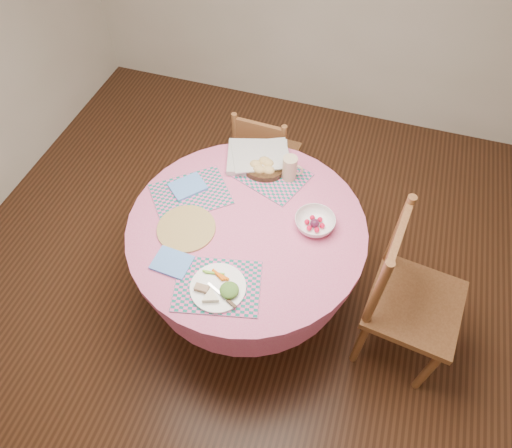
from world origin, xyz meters
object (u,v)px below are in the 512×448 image
at_px(dining_table, 247,247).
at_px(dinner_plate, 219,288).
at_px(chair_right, 406,296).
at_px(chair_back, 265,156).
at_px(fruit_bowl, 315,223).
at_px(wicker_trivet, 186,228).
at_px(latte_mug, 290,168).
at_px(bread_bowl, 263,167).

distance_m(dining_table, dinner_plate, 0.45).
relative_size(dining_table, chair_right, 1.20).
height_order(chair_back, fruit_bowl, chair_back).
relative_size(chair_back, wicker_trivet, 2.80).
relative_size(dining_table, latte_mug, 8.55).
relative_size(wicker_trivet, latte_mug, 2.07).
relative_size(chair_back, fruit_bowl, 3.73).
bearing_deg(fruit_bowl, wicker_trivet, -160.84).
distance_m(wicker_trivet, dinner_plate, 0.40).
bearing_deg(chair_back, dining_table, 103.19).
xyz_separation_m(chair_back, bread_bowl, (0.12, -0.43, 0.35)).
bearing_deg(wicker_trivet, bread_bowl, 63.34).
bearing_deg(latte_mug, chair_back, 121.95).
bearing_deg(wicker_trivet, fruit_bowl, 19.16).
height_order(dining_table, latte_mug, latte_mug).
bearing_deg(chair_right, dinner_plate, 120.28).
bearing_deg(fruit_bowl, chair_right, -13.56).
bearing_deg(latte_mug, dinner_plate, -99.00).
bearing_deg(chair_right, latte_mug, 68.11).
height_order(chair_back, wicker_trivet, chair_back).
relative_size(latte_mug, fruit_bowl, 0.64).
relative_size(dinner_plate, latte_mug, 1.80).
bearing_deg(fruit_bowl, latte_mug, 126.12).
bearing_deg(wicker_trivet, dining_table, 22.37).
height_order(dining_table, chair_right, chair_right).
relative_size(dinner_plate, bread_bowl, 1.14).
relative_size(dining_table, bread_bowl, 5.39).
relative_size(dining_table, wicker_trivet, 4.13).
xyz_separation_m(bread_bowl, fruit_bowl, (0.37, -0.29, -0.00)).
height_order(chair_back, dinner_plate, chair_back).
xyz_separation_m(chair_back, dinner_plate, (0.15, -1.22, 0.33)).
distance_m(chair_right, dinner_plate, 0.97).
distance_m(dining_table, fruit_bowl, 0.41).
bearing_deg(fruit_bowl, dining_table, -163.70).
relative_size(chair_right, dinner_plate, 3.96).
height_order(chair_back, bread_bowl, chair_back).
bearing_deg(bread_bowl, chair_back, 104.94).
bearing_deg(dining_table, bread_bowl, 94.88).
bearing_deg(chair_back, dinner_plate, 99.77).
distance_m(dinner_plate, bread_bowl, 0.78).
xyz_separation_m(dining_table, chair_back, (-0.15, 0.82, -0.12)).
relative_size(dinner_plate, fruit_bowl, 1.16).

